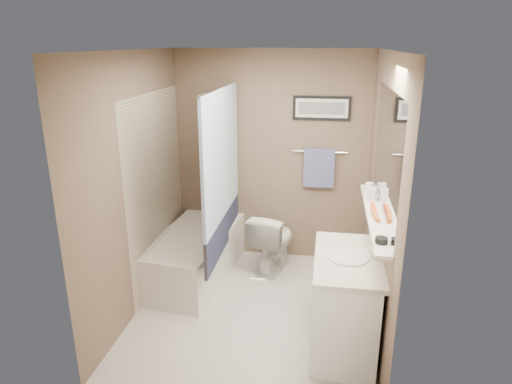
% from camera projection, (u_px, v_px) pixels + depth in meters
% --- Properties ---
extents(ground, '(2.50, 2.50, 0.00)m').
position_uv_depth(ground, '(254.00, 309.00, 4.41)').
color(ground, beige).
rests_on(ground, ground).
extents(ceiling, '(2.20, 2.50, 0.04)m').
position_uv_depth(ceiling, '(253.00, 53.00, 3.66)').
color(ceiling, white).
rests_on(ceiling, wall_back).
extents(wall_back, '(2.20, 0.04, 2.40)m').
position_uv_depth(wall_back, '(271.00, 158.00, 5.19)').
color(wall_back, brown).
rests_on(wall_back, ground).
extents(wall_front, '(2.20, 0.04, 2.40)m').
position_uv_depth(wall_front, '(222.00, 252.00, 2.88)').
color(wall_front, brown).
rests_on(wall_front, ground).
extents(wall_left, '(0.04, 2.50, 2.40)m').
position_uv_depth(wall_left, '(138.00, 186.00, 4.19)').
color(wall_left, brown).
rests_on(wall_left, ground).
extents(wall_right, '(0.04, 2.50, 2.40)m').
position_uv_depth(wall_right, '(379.00, 198.00, 3.87)').
color(wall_right, brown).
rests_on(wall_right, ground).
extents(tile_surround, '(0.02, 1.55, 2.00)m').
position_uv_depth(tile_surround, '(157.00, 190.00, 4.73)').
color(tile_surround, '#BEAC90').
rests_on(tile_surround, wall_left).
extents(curtain_rod, '(0.02, 1.55, 0.02)m').
position_uv_depth(curtain_rod, '(220.00, 88.00, 4.29)').
color(curtain_rod, silver).
rests_on(curtain_rod, wall_left).
extents(curtain_upper, '(0.03, 1.45, 1.28)m').
position_uv_depth(curtain_upper, '(222.00, 155.00, 4.50)').
color(curtain_upper, white).
rests_on(curtain_upper, curtain_rod).
extents(curtain_lower, '(0.03, 1.45, 0.36)m').
position_uv_depth(curtain_lower, '(223.00, 231.00, 4.76)').
color(curtain_lower, '#262A48').
rests_on(curtain_lower, curtain_rod).
extents(mirror, '(0.02, 1.60, 1.00)m').
position_uv_depth(mirror, '(386.00, 154.00, 3.60)').
color(mirror, silver).
rests_on(mirror, wall_right).
extents(shelf, '(0.12, 1.60, 0.03)m').
position_uv_depth(shelf, '(374.00, 215.00, 3.77)').
color(shelf, silver).
rests_on(shelf, wall_right).
extents(towel_bar, '(0.60, 0.02, 0.02)m').
position_uv_depth(towel_bar, '(320.00, 152.00, 5.06)').
color(towel_bar, silver).
rests_on(towel_bar, wall_back).
extents(towel, '(0.34, 0.05, 0.44)m').
position_uv_depth(towel, '(319.00, 168.00, 5.10)').
color(towel, '#8188BC').
rests_on(towel, towel_bar).
extents(art_frame, '(0.62, 0.02, 0.26)m').
position_uv_depth(art_frame, '(322.00, 108.00, 4.92)').
color(art_frame, black).
rests_on(art_frame, wall_back).
extents(art_mat, '(0.56, 0.00, 0.20)m').
position_uv_depth(art_mat, '(322.00, 108.00, 4.91)').
color(art_mat, white).
rests_on(art_mat, art_frame).
extents(art_image, '(0.50, 0.00, 0.13)m').
position_uv_depth(art_image, '(322.00, 108.00, 4.91)').
color(art_image, '#595959').
rests_on(art_image, art_mat).
extents(door, '(0.80, 0.02, 2.00)m').
position_uv_depth(door, '(308.00, 288.00, 2.85)').
color(door, silver).
rests_on(door, wall_front).
extents(door_handle, '(0.10, 0.02, 0.02)m').
position_uv_depth(door_handle, '(257.00, 280.00, 2.95)').
color(door_handle, silver).
rests_on(door_handle, door).
extents(bathtub, '(0.87, 1.57, 0.50)m').
position_uv_depth(bathtub, '(194.00, 255.00, 4.98)').
color(bathtub, white).
rests_on(bathtub, ground).
extents(tub_rim, '(0.56, 1.36, 0.02)m').
position_uv_depth(tub_rim, '(193.00, 233.00, 4.91)').
color(tub_rim, white).
rests_on(tub_rim, bathtub).
extents(toilet, '(0.54, 0.75, 0.69)m').
position_uv_depth(toilet, '(273.00, 241.00, 5.11)').
color(toilet, white).
rests_on(toilet, ground).
extents(vanity, '(0.56, 0.93, 0.80)m').
position_uv_depth(vanity, '(347.00, 306.00, 3.75)').
color(vanity, white).
rests_on(vanity, ground).
extents(countertop, '(0.54, 0.96, 0.04)m').
position_uv_depth(countertop, '(349.00, 260.00, 3.62)').
color(countertop, beige).
rests_on(countertop, vanity).
extents(sink_basin, '(0.34, 0.34, 0.01)m').
position_uv_depth(sink_basin, '(348.00, 256.00, 3.61)').
color(sink_basin, silver).
rests_on(sink_basin, countertop).
extents(faucet_spout, '(0.02, 0.02, 0.10)m').
position_uv_depth(faucet_spout, '(374.00, 253.00, 3.57)').
color(faucet_spout, silver).
rests_on(faucet_spout, countertop).
extents(faucet_knob, '(0.05, 0.05, 0.05)m').
position_uv_depth(faucet_knob, '(373.00, 250.00, 3.67)').
color(faucet_knob, white).
rests_on(faucet_knob, countertop).
extents(candle_bowl_near, '(0.09, 0.09, 0.04)m').
position_uv_depth(candle_bowl_near, '(381.00, 240.00, 3.21)').
color(candle_bowl_near, black).
rests_on(candle_bowl_near, shelf).
extents(hair_brush_front, '(0.06, 0.22, 0.04)m').
position_uv_depth(hair_brush_front, '(375.00, 215.00, 3.66)').
color(hair_brush_front, '#C45B1B').
rests_on(hair_brush_front, shelf).
extents(hair_brush_back, '(0.04, 0.22, 0.04)m').
position_uv_depth(hair_brush_back, '(374.00, 209.00, 3.80)').
color(hair_brush_back, '#E0461F').
rests_on(hair_brush_back, shelf).
extents(pink_comb, '(0.03, 0.16, 0.01)m').
position_uv_depth(pink_comb, '(372.00, 204.00, 3.98)').
color(pink_comb, pink).
rests_on(pink_comb, shelf).
extents(glass_jar, '(0.08, 0.08, 0.10)m').
position_uv_depth(glass_jar, '(369.00, 188.00, 4.25)').
color(glass_jar, white).
rests_on(glass_jar, shelf).
extents(soap_bottle, '(0.07, 0.08, 0.16)m').
position_uv_depth(soap_bottle, '(371.00, 191.00, 4.08)').
color(soap_bottle, '#999999').
rests_on(soap_bottle, shelf).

